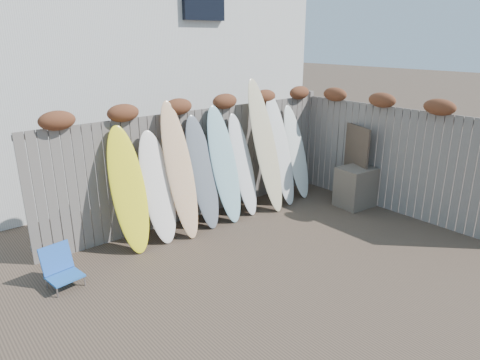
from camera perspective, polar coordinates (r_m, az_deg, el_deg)
ground at (r=6.59m, az=6.80°, el=-10.85°), size 80.00×80.00×0.00m
back_fence at (r=7.88m, az=-5.22°, el=3.48°), size 6.05×0.28×2.24m
right_fence at (r=8.59m, az=19.84°, el=3.41°), size 0.28×4.40×2.24m
house at (r=11.42m, az=-16.00°, el=17.76°), size 8.50×5.50×6.33m
beach_chair at (r=6.38m, az=-22.82°, el=-10.70°), size 0.47×0.50×0.56m
wooden_crate at (r=8.78m, az=15.13°, el=-0.90°), size 0.73×0.62×0.79m
lattice_panel at (r=9.04m, az=14.73°, el=2.26°), size 0.44×0.98×1.57m
surfboard_0 at (r=6.83m, az=-14.65°, el=-1.28°), size 0.60×0.73×1.95m
surfboard_1 at (r=7.07m, az=-10.92°, el=-0.96°), size 0.57×0.68×1.81m
surfboard_2 at (r=7.16m, az=-8.05°, el=1.31°), size 0.52×0.81×2.24m
surfboard_3 at (r=7.50m, az=-5.04°, el=1.04°), size 0.51×0.71×1.95m
surfboard_4 at (r=7.72m, az=-2.13°, el=2.09°), size 0.55×0.74×2.07m
surfboard_5 at (r=8.04m, az=0.36°, el=2.05°), size 0.48×0.69×1.88m
surfboard_6 at (r=8.21m, az=3.40°, el=4.58°), size 0.58×0.89×2.49m
surfboard_7 at (r=8.58m, az=5.37°, el=4.07°), size 0.50×0.77×2.18m
surfboard_8 at (r=9.00m, az=7.51°, el=3.74°), size 0.51×0.68×1.90m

